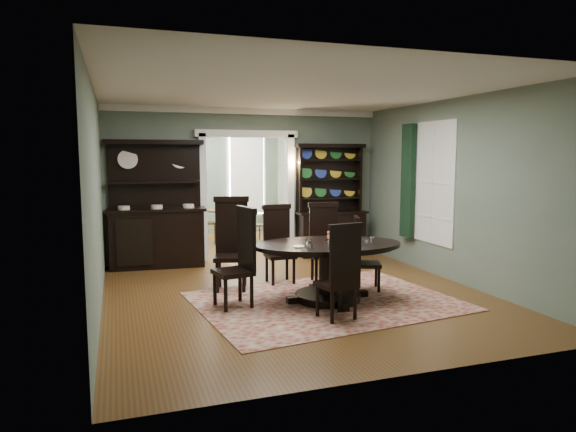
{
  "coord_description": "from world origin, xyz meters",
  "views": [
    {
      "loc": [
        -2.5,
        -7.05,
        2.07
      ],
      "look_at": [
        0.07,
        0.6,
        1.12
      ],
      "focal_mm": 32.0,
      "sensor_mm": 36.0,
      "label": 1
    }
  ],
  "objects_px": {
    "dining_table": "(328,261)",
    "parlor_table": "(225,221)",
    "sideboard": "(157,223)",
    "welsh_dresser": "(330,215)"
  },
  "relations": [
    {
      "from": "dining_table",
      "to": "parlor_table",
      "type": "bearing_deg",
      "value": 100.47
    },
    {
      "from": "sideboard",
      "to": "welsh_dresser",
      "type": "xyz_separation_m",
      "value": [
        3.52,
        0.02,
        0.01
      ]
    },
    {
      "from": "dining_table",
      "to": "welsh_dresser",
      "type": "relative_size",
      "value": 0.97
    },
    {
      "from": "dining_table",
      "to": "sideboard",
      "type": "bearing_deg",
      "value": 130.27
    },
    {
      "from": "dining_table",
      "to": "welsh_dresser",
      "type": "distance_m",
      "value": 3.48
    },
    {
      "from": "dining_table",
      "to": "sideboard",
      "type": "xyz_separation_m",
      "value": [
        -2.13,
        3.15,
        0.24
      ]
    },
    {
      "from": "sideboard",
      "to": "parlor_table",
      "type": "distance_m",
      "value": 2.77
    },
    {
      "from": "dining_table",
      "to": "sideboard",
      "type": "distance_m",
      "value": 3.81
    },
    {
      "from": "welsh_dresser",
      "to": "parlor_table",
      "type": "relative_size",
      "value": 2.66
    },
    {
      "from": "parlor_table",
      "to": "dining_table",
      "type": "bearing_deg",
      "value": -85.74
    }
  ]
}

